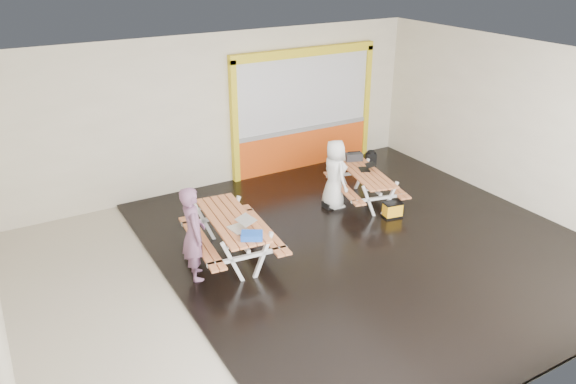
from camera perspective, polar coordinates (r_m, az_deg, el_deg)
room at (r=9.33m, az=2.77°, el=2.23°), size 10.02×8.02×3.52m
deck at (r=10.74m, az=8.23°, el=-5.08°), size 7.50×7.98×0.05m
kiosk at (r=13.69m, az=1.63°, el=8.14°), size 3.88×0.16×3.00m
picnic_table_left at (r=9.88m, az=-5.79°, el=-3.72°), size 1.59×2.19×0.83m
picnic_table_right at (r=12.10m, az=7.94°, el=1.27°), size 1.61×2.06×0.74m
person_left at (r=9.30m, az=-9.66°, el=-4.22°), size 0.51×0.67×1.66m
person_right at (r=11.74m, az=4.81°, el=1.79°), size 0.54×0.78×1.51m
laptop_left at (r=9.41m, az=-4.84°, el=-3.45°), size 0.44×0.41×0.17m
laptop_right at (r=12.15m, az=8.04°, el=2.48°), size 0.42×0.40×0.14m
blue_pouch at (r=9.10m, az=-3.73°, el=-4.49°), size 0.43×0.39×0.10m
toolbox at (r=12.62m, az=6.75°, el=3.60°), size 0.42×0.30×0.22m
backpack at (r=12.96m, az=8.49°, el=3.37°), size 0.27×0.22×0.39m
dark_case at (r=11.95m, az=4.41°, el=-1.24°), size 0.33×0.26×0.12m
fluke_bag at (r=11.64m, az=10.66°, el=-1.81°), size 0.42×0.31×0.33m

